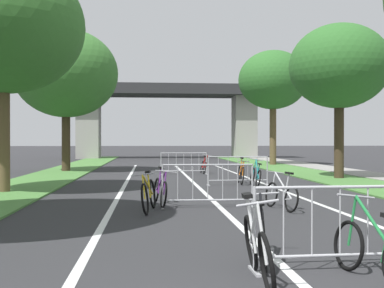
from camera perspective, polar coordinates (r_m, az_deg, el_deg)
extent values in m
cube|color=#477A38|center=(23.39, -15.86, -3.51)|extent=(2.65, 49.74, 0.05)
cube|color=#477A38|center=(24.25, 13.42, -3.37)|extent=(2.65, 49.74, 0.05)
cube|color=gray|center=(25.10, 18.52, -3.22)|extent=(2.06, 49.74, 0.08)
cube|color=silver|center=(17.13, 0.53, -4.99)|extent=(0.14, 28.77, 0.01)
cube|color=silver|center=(17.58, 8.97, -4.85)|extent=(0.14, 28.77, 0.01)
cube|color=silver|center=(17.07, -8.17, -5.01)|extent=(0.14, 28.77, 0.01)
cube|color=#2D2D30|center=(43.97, -2.97, 6.45)|extent=(20.77, 4.33, 0.94)
cube|color=#9E9B93|center=(44.05, -12.37, 2.05)|extent=(2.01, 2.40, 5.79)
cube|color=#9E9B93|center=(44.60, 6.33, 2.03)|extent=(2.01, 2.40, 5.79)
cylinder|color=brown|center=(15.62, -21.76, 0.54)|extent=(0.36, 0.36, 3.31)
ellipsoid|color=#38702D|center=(16.02, -21.80, 13.17)|extent=(4.92, 4.92, 4.18)
cylinder|color=#3D2D1E|center=(25.41, -14.98, 0.24)|extent=(0.44, 0.44, 3.10)
ellipsoid|color=#38702D|center=(25.65, -14.99, 8.24)|extent=(5.39, 5.39, 4.58)
cylinder|color=#3D2D1E|center=(20.74, 17.33, 0.32)|extent=(0.40, 0.40, 3.18)
ellipsoid|color=#2D6628|center=(20.98, 17.35, 8.97)|extent=(4.16, 4.16, 3.54)
cylinder|color=brown|center=(31.55, 9.75, 1.02)|extent=(0.44, 0.44, 3.92)
ellipsoid|color=#2D6628|center=(31.80, 9.76, 7.64)|extent=(4.55, 4.55, 3.87)
cylinder|color=#ADADB2|center=(5.89, 7.57, -10.19)|extent=(0.04, 0.04, 1.05)
cube|color=#ADADB2|center=(6.00, 7.56, -14.98)|extent=(0.07, 0.44, 0.03)
cylinder|color=#ADADB2|center=(6.17, 17.46, -4.98)|extent=(2.18, 0.09, 0.04)
cylinder|color=#ADADB2|center=(6.31, 17.45, -12.69)|extent=(2.18, 0.09, 0.04)
cylinder|color=#ADADB2|center=(5.97, 10.99, -9.17)|extent=(0.02, 0.02, 0.87)
cylinder|color=#ADADB2|center=(6.09, 14.29, -8.98)|extent=(0.02, 0.02, 0.87)
cylinder|color=#ADADB2|center=(6.23, 17.45, -8.78)|extent=(0.02, 0.02, 0.87)
cylinder|color=#ADADB2|center=(6.38, 20.47, -8.57)|extent=(0.02, 0.02, 0.87)
cylinder|color=#ADADB2|center=(11.31, -3.58, -5.10)|extent=(0.04, 0.04, 1.05)
cube|color=#ADADB2|center=(11.37, -3.58, -7.66)|extent=(0.06, 0.44, 0.03)
cylinder|color=#ADADB2|center=(11.59, 7.29, -4.97)|extent=(0.04, 0.04, 1.05)
cube|color=#ADADB2|center=(11.65, 7.29, -7.47)|extent=(0.06, 0.44, 0.03)
cylinder|color=#ADADB2|center=(11.36, 1.92, -2.52)|extent=(2.18, 0.05, 0.04)
cylinder|color=#ADADB2|center=(11.44, 1.92, -6.78)|extent=(2.18, 0.05, 0.04)
cylinder|color=#ADADB2|center=(11.32, -1.74, -4.64)|extent=(0.02, 0.02, 0.87)
cylinder|color=#ADADB2|center=(11.35, 0.10, -4.63)|extent=(0.02, 0.02, 0.87)
cylinder|color=#ADADB2|center=(11.39, 1.92, -4.61)|extent=(0.02, 0.02, 0.87)
cylinder|color=#ADADB2|center=(11.44, 3.73, -4.59)|extent=(0.02, 0.02, 0.87)
cylinder|color=#ADADB2|center=(11.51, 5.52, -4.56)|extent=(0.02, 0.02, 0.87)
cylinder|color=#ADADB2|center=(16.97, 1.99, -3.27)|extent=(0.04, 0.04, 1.05)
cube|color=#ADADB2|center=(17.01, 1.99, -4.99)|extent=(0.08, 0.44, 0.03)
cylinder|color=#ADADB2|center=(17.46, 9.07, -3.17)|extent=(0.04, 0.04, 1.05)
cube|color=#ADADB2|center=(17.50, 9.07, -4.84)|extent=(0.08, 0.44, 0.03)
cylinder|color=#ADADB2|center=(17.16, 5.58, -1.55)|extent=(2.18, 0.13, 0.04)
cylinder|color=#ADADB2|center=(17.21, 5.58, -4.37)|extent=(2.18, 0.13, 0.04)
cylinder|color=#ADADB2|center=(17.03, 3.20, -2.96)|extent=(0.02, 0.02, 0.87)
cylinder|color=#ADADB2|center=(17.10, 4.40, -2.94)|extent=(0.02, 0.02, 0.87)
cylinder|color=#ADADB2|center=(17.18, 5.58, -2.93)|extent=(0.02, 0.02, 0.87)
cylinder|color=#ADADB2|center=(17.26, 6.76, -2.91)|extent=(0.02, 0.02, 0.87)
cylinder|color=#ADADB2|center=(17.36, 7.92, -2.90)|extent=(0.02, 0.02, 0.87)
cylinder|color=#ADADB2|center=(22.47, -3.77, -2.38)|extent=(0.04, 0.04, 1.05)
cube|color=#ADADB2|center=(22.50, -3.77, -3.68)|extent=(0.06, 0.44, 0.03)
cylinder|color=#ADADB2|center=(22.63, 1.76, -2.36)|extent=(0.04, 0.04, 1.05)
cube|color=#ADADB2|center=(22.66, 1.76, -3.65)|extent=(0.06, 0.44, 0.03)
cylinder|color=#ADADB2|center=(22.50, -1.00, -1.09)|extent=(2.18, 0.04, 0.04)
cylinder|color=#ADADB2|center=(22.54, -1.00, -3.25)|extent=(2.18, 0.04, 0.04)
cylinder|color=#ADADB2|center=(22.47, -2.84, -2.15)|extent=(0.02, 0.02, 0.87)
cylinder|color=#ADADB2|center=(22.49, -1.92, -2.15)|extent=(0.02, 0.02, 0.87)
cylinder|color=#ADADB2|center=(22.52, -1.00, -2.14)|extent=(0.02, 0.02, 0.87)
cylinder|color=#ADADB2|center=(22.55, -0.08, -2.14)|extent=(0.02, 0.02, 0.87)
cylinder|color=#ADADB2|center=(22.58, 0.84, -2.14)|extent=(0.02, 0.02, 0.87)
torus|color=black|center=(16.29, 8.02, -4.18)|extent=(0.19, 0.63, 0.62)
torus|color=black|center=(17.36, 7.32, -3.90)|extent=(0.19, 0.63, 0.62)
cylinder|color=#197A7F|center=(16.79, 7.88, -2.99)|extent=(0.20, 1.07, 0.65)
cylinder|color=#197A7F|center=(16.59, 7.97, -3.33)|extent=(0.16, 0.13, 0.55)
cylinder|color=#197A7F|center=(16.46, 7.89, -4.21)|extent=(0.03, 0.36, 0.07)
cylinder|color=#197A7F|center=(17.33, 7.54, -2.89)|extent=(0.16, 0.10, 0.62)
cube|color=black|center=(16.54, 8.18, -2.40)|extent=(0.12, 0.24, 0.07)
cylinder|color=#99999E|center=(17.30, 7.75, -1.87)|extent=(0.49, 0.05, 0.13)
torus|color=black|center=(23.69, 1.22, -2.77)|extent=(0.19, 0.62, 0.61)
torus|color=black|center=(22.73, 1.56, -2.90)|extent=(0.19, 0.62, 0.61)
cylinder|color=red|center=(23.23, 1.54, -2.08)|extent=(0.21, 0.95, 0.64)
cylinder|color=red|center=(23.41, 1.45, -2.20)|extent=(0.17, 0.12, 0.59)
cylinder|color=red|center=(23.54, 1.26, -2.84)|extent=(0.03, 0.32, 0.07)
cylinder|color=red|center=(22.75, 1.72, -2.13)|extent=(0.17, 0.10, 0.61)
cube|color=black|center=(23.44, 1.59, -1.49)|extent=(0.12, 0.24, 0.07)
cylinder|color=#99999E|center=(22.77, 1.88, -1.37)|extent=(0.49, 0.04, 0.14)
torus|color=black|center=(5.93, 8.64, -12.10)|extent=(0.25, 0.65, 0.65)
torus|color=black|center=(6.91, 8.60, -10.30)|extent=(0.25, 0.65, 0.65)
cylinder|color=black|center=(6.35, 8.42, -8.84)|extent=(0.22, 0.96, 0.56)
cylinder|color=black|center=(6.17, 8.46, -9.52)|extent=(0.11, 0.11, 0.55)
cylinder|color=black|center=(6.09, 8.65, -12.00)|extent=(0.11, 0.32, 0.08)
cylinder|color=black|center=(6.84, 8.42, -8.17)|extent=(0.10, 0.08, 0.53)
cube|color=black|center=(6.09, 8.25, -7.07)|extent=(0.16, 0.26, 0.06)
cylinder|color=#99999E|center=(6.78, 8.24, -5.99)|extent=(0.52, 0.15, 0.07)
torus|color=black|center=(10.84, 11.92, -6.53)|extent=(0.25, 0.62, 0.60)
torus|color=black|center=(11.71, 9.57, -6.02)|extent=(0.25, 0.62, 0.60)
cylinder|color=#B7B7BC|center=(11.24, 10.93, -4.90)|extent=(0.16, 0.96, 0.58)
cylinder|color=#B7B7BC|center=(11.07, 11.38, -5.03)|extent=(0.15, 0.10, 0.62)
cylinder|color=#B7B7BC|center=(10.98, 11.50, -6.56)|extent=(0.10, 0.32, 0.07)
cylinder|color=#B7B7BC|center=(11.67, 9.80, -4.70)|extent=(0.13, 0.07, 0.55)
cube|color=black|center=(11.04, 11.66, -3.47)|extent=(0.15, 0.26, 0.06)
cylinder|color=#99999E|center=(11.65, 10.02, -3.38)|extent=(0.48, 0.13, 0.09)
torus|color=black|center=(18.22, 5.73, -3.63)|extent=(0.16, 0.67, 0.66)
torus|color=black|center=(17.27, 6.11, -3.85)|extent=(0.16, 0.67, 0.66)
cylinder|color=orange|center=(17.76, 6.00, -2.88)|extent=(0.05, 0.94, 0.56)
cylinder|color=orange|center=(17.94, 5.94, -2.78)|extent=(0.13, 0.11, 0.68)
cylinder|color=orange|center=(18.07, 5.78, -3.74)|extent=(0.06, 0.32, 0.08)
cylinder|color=orange|center=(17.28, 6.20, -2.97)|extent=(0.11, 0.09, 0.53)
cube|color=black|center=(17.96, 6.05, -1.70)|extent=(0.12, 0.25, 0.06)
cylinder|color=#99999E|center=(17.29, 6.29, -2.09)|extent=(0.46, 0.06, 0.08)
torus|color=black|center=(6.28, 18.37, -11.55)|extent=(0.22, 0.63, 0.62)
cylinder|color=#1E7238|center=(5.83, 21.43, -9.41)|extent=(0.12, 0.94, 0.65)
cylinder|color=#1E7238|center=(6.22, 18.78, -8.79)|extent=(0.12, 0.08, 0.62)
cylinder|color=#99999E|center=(6.18, 19.19, -5.98)|extent=(0.52, 0.11, 0.09)
torus|color=black|center=(12.34, -4.32, -5.57)|extent=(0.22, 0.66, 0.65)
torus|color=black|center=(11.26, -3.44, -6.14)|extent=(0.22, 0.66, 0.65)
cylinder|color=#662884|center=(11.81, -3.76, -4.51)|extent=(0.26, 1.06, 0.58)
cylinder|color=#662884|center=(12.01, -3.93, -4.42)|extent=(0.12, 0.14, 0.65)
cylinder|color=#662884|center=(12.17, -4.20, -5.77)|extent=(0.07, 0.36, 0.08)
cylinder|color=#662884|center=(11.27, -3.29, -4.74)|extent=(0.10, 0.10, 0.55)
cube|color=black|center=(12.04, -3.78, -2.87)|extent=(0.14, 0.25, 0.06)
cylinder|color=#99999E|center=(11.28, -3.15, -3.34)|extent=(0.51, 0.10, 0.09)
torus|color=black|center=(11.32, -4.83, -6.00)|extent=(0.24, 0.71, 0.70)
torus|color=black|center=(10.27, -5.71, -6.65)|extent=(0.24, 0.71, 0.70)
cylinder|color=gold|center=(10.80, -5.40, -4.90)|extent=(0.26, 1.02, 0.56)
cylinder|color=gold|center=(11.00, -5.22, -4.92)|extent=(0.11, 0.13, 0.59)
cylinder|color=gold|center=(11.15, -4.94, -6.23)|extent=(0.07, 0.35, 0.08)
cylinder|color=gold|center=(10.27, -5.87, -5.17)|extent=(0.10, 0.10, 0.53)
cube|color=black|center=(11.02, -5.37, -3.38)|extent=(0.14, 0.25, 0.06)
cylinder|color=#99999E|center=(10.28, -6.02, -3.69)|extent=(0.49, 0.10, 0.09)
torus|color=black|center=(6.01, 7.11, -11.73)|extent=(0.18, 0.69, 0.69)
torus|color=black|center=(5.01, 9.01, -14.22)|extent=(0.18, 0.69, 0.69)
cylinder|color=silver|center=(5.46, 7.47, -9.64)|extent=(0.19, 1.02, 0.66)
cylinder|color=silver|center=(5.66, 7.19, -9.58)|extent=(0.14, 0.13, 0.67)
cylinder|color=silver|center=(5.86, 7.40, -12.31)|extent=(0.04, 0.34, 0.08)
cylinder|color=silver|center=(4.95, 8.46, -10.68)|extent=(0.13, 0.10, 0.63)
cube|color=black|center=(5.64, 6.66, -6.21)|extent=(0.12, 0.25, 0.06)
cylinder|color=#99999E|center=(4.92, 7.91, -7.09)|extent=(0.44, 0.05, 0.09)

